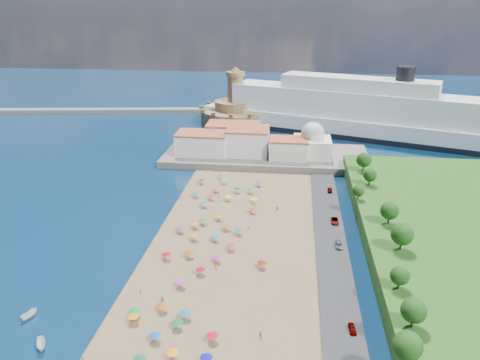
# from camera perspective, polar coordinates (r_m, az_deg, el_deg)

# --- Properties ---
(ground) EXTENTS (700.00, 700.00, 0.00)m
(ground) POSITION_cam_1_polar(r_m,az_deg,el_deg) (143.78, -2.78, -6.45)
(ground) COLOR #071938
(ground) RESTS_ON ground
(terrace) EXTENTS (90.00, 36.00, 3.00)m
(terrace) POSITION_cam_1_polar(r_m,az_deg,el_deg) (209.39, 3.19, 2.92)
(terrace) COLOR #59544C
(terrace) RESTS_ON ground
(jetty) EXTENTS (18.00, 70.00, 2.40)m
(jetty) POSITION_cam_1_polar(r_m,az_deg,el_deg) (245.02, -1.43, 5.55)
(jetty) COLOR #59544C
(jetty) RESTS_ON ground
(breakwater) EXTENTS (199.03, 34.77, 2.60)m
(breakwater) POSITION_cam_1_polar(r_m,az_deg,el_deg) (315.20, -18.32, 8.00)
(breakwater) COLOR #59544C
(breakwater) RESTS_ON ground
(waterfront_buildings) EXTENTS (57.00, 29.00, 11.00)m
(waterfront_buildings) POSITION_cam_1_polar(r_m,az_deg,el_deg) (209.28, -0.34, 4.77)
(waterfront_buildings) COLOR silver
(waterfront_buildings) RESTS_ON terrace
(domed_building) EXTENTS (16.00, 16.00, 15.00)m
(domed_building) POSITION_cam_1_polar(r_m,az_deg,el_deg) (205.10, 8.79, 4.50)
(domed_building) COLOR silver
(domed_building) RESTS_ON terrace
(fortress) EXTENTS (40.00, 40.00, 32.40)m
(fortress) POSITION_cam_1_polar(r_m,az_deg,el_deg) (272.56, -0.54, 8.32)
(fortress) COLOR olive
(fortress) RESTS_ON ground
(cruise_ship) EXTENTS (167.49, 80.17, 36.93)m
(cruise_ship) POSITION_cam_1_polar(r_m,az_deg,el_deg) (253.23, 13.92, 7.73)
(cruise_ship) COLOR black
(cruise_ship) RESTS_ON ground
(beach_parasols) EXTENTS (30.58, 113.03, 2.20)m
(beach_parasols) POSITION_cam_1_polar(r_m,az_deg,el_deg) (133.26, -4.29, -7.79)
(beach_parasols) COLOR gray
(beach_parasols) RESTS_ON beach
(beachgoers) EXTENTS (35.76, 97.05, 1.87)m
(beachgoers) POSITION_cam_1_polar(r_m,az_deg,el_deg) (141.72, -3.59, -6.40)
(beachgoers) COLOR tan
(beachgoers) RESTS_ON beach
(moored_boats) EXTENTS (10.97, 13.45, 1.74)m
(moored_boats) POSITION_cam_1_polar(r_m,az_deg,el_deg) (112.59, -23.65, -16.50)
(moored_boats) COLOR white
(moored_boats) RESTS_ON ground
(parked_cars) EXTENTS (2.28, 82.17, 1.38)m
(parked_cars) POSITION_cam_1_polar(r_m,az_deg,el_deg) (145.24, 11.68, -6.00)
(parked_cars) COLOR gray
(parked_cars) RESTS_ON promenade
(hillside_trees) EXTENTS (12.91, 108.14, 7.45)m
(hillside_trees) POSITION_cam_1_polar(r_m,az_deg,el_deg) (133.63, 17.31, -4.87)
(hillside_trees) COLOR #382314
(hillside_trees) RESTS_ON hillside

